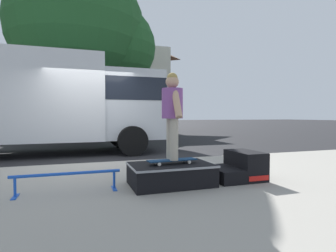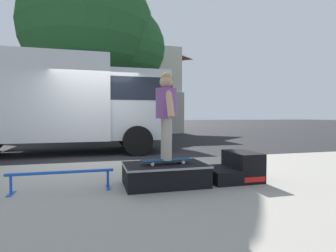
# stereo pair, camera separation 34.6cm
# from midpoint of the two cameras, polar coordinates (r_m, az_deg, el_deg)

# --- Properties ---
(ground_plane) EXTENTS (140.00, 140.00, 0.00)m
(ground_plane) POSITION_cam_midpoint_polar(r_m,az_deg,el_deg) (7.09, -16.85, -7.68)
(ground_plane) COLOR black
(sidewalk_slab) EXTENTS (50.00, 5.00, 0.12)m
(sidewalk_slab) POSITION_cam_midpoint_polar(r_m,az_deg,el_deg) (4.15, -15.58, -13.85)
(sidewalk_slab) COLOR gray
(sidewalk_slab) RESTS_ON ground
(skate_box) EXTENTS (1.27, 0.83, 0.33)m
(skate_box) POSITION_cam_midpoint_polar(r_m,az_deg,el_deg) (4.27, -1.74, -10.01)
(skate_box) COLOR black
(skate_box) RESTS_ON sidewalk_slab
(kicker_ramp) EXTENTS (0.83, 0.75, 0.47)m
(kicker_ramp) POSITION_cam_midpoint_polar(r_m,az_deg,el_deg) (4.76, 12.67, -8.59)
(kicker_ramp) COLOR black
(kicker_ramp) RESTS_ON sidewalk_slab
(grind_rail) EXTENTS (1.46, 0.28, 0.29)m
(grind_rail) POSITION_cam_midpoint_polar(r_m,az_deg,el_deg) (4.15, -22.82, -9.97)
(grind_rail) COLOR blue
(grind_rail) RESTS_ON sidewalk_slab
(skateboard) EXTENTS (0.79, 0.25, 0.07)m
(skateboard) POSITION_cam_midpoint_polar(r_m,az_deg,el_deg) (4.23, -1.46, -7.25)
(skateboard) COLOR navy
(skateboard) RESTS_ON skate_box
(skater_kid) EXTENTS (0.33, 0.69, 1.34)m
(skater_kid) POSITION_cam_midpoint_polar(r_m,az_deg,el_deg) (4.17, -1.48, 3.69)
(skater_kid) COLOR #B7AD99
(skater_kid) RESTS_ON skateboard
(box_truck) EXTENTS (6.91, 2.63, 3.05)m
(box_truck) POSITION_cam_midpoint_polar(r_m,az_deg,el_deg) (9.24, -24.40, 5.06)
(box_truck) COLOR silver
(box_truck) RESTS_ON ground
(street_tree_main) EXTENTS (6.71, 6.10, 8.33)m
(street_tree_main) POSITION_cam_midpoint_polar(r_m,az_deg,el_deg) (13.86, -17.75, 18.38)
(street_tree_main) COLOR brown
(street_tree_main) RESTS_ON ground
(house_behind) EXTENTS (9.54, 8.23, 8.40)m
(house_behind) POSITION_cam_midpoint_polar(r_m,az_deg,el_deg) (21.87, -14.59, 10.06)
(house_behind) COLOR beige
(house_behind) RESTS_ON ground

